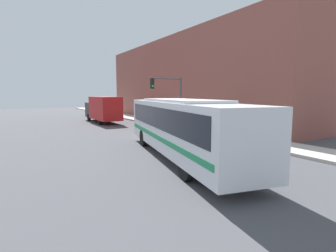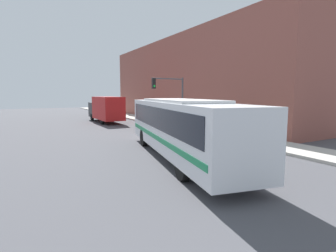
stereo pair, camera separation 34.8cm
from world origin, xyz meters
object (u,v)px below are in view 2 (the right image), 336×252
object	(u,v)px
delivery_truck	(106,108)
pedestrian_near_corner	(230,125)
city_bus	(180,124)
traffic_light_pole	(172,93)
fire_hydrant	(231,133)

from	to	relation	value
delivery_truck	pedestrian_near_corner	xyz separation A→B (m)	(5.29, -15.56, -0.66)
city_bus	traffic_light_pole	size ratio (longest dim) A/B	2.68
city_bus	delivery_truck	distance (m)	19.45
traffic_light_pole	pedestrian_near_corner	distance (m)	6.43
fire_hydrant	traffic_light_pole	bearing A→B (deg)	98.80
delivery_truck	pedestrian_near_corner	bearing A→B (deg)	-71.23
city_bus	traffic_light_pole	xyz separation A→B (m)	(4.99, 9.40, 1.63)
pedestrian_near_corner	fire_hydrant	bearing A→B (deg)	-130.56
city_bus	pedestrian_near_corner	world-z (taller)	city_bus
traffic_light_pole	city_bus	bearing A→B (deg)	-117.98
fire_hydrant	traffic_light_pole	world-z (taller)	traffic_light_pole
delivery_truck	fire_hydrant	distance (m)	17.30
city_bus	fire_hydrant	distance (m)	6.72
pedestrian_near_corner	traffic_light_pole	bearing A→B (deg)	109.99
fire_hydrant	pedestrian_near_corner	size ratio (longest dim) A/B	0.46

